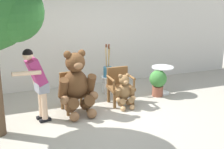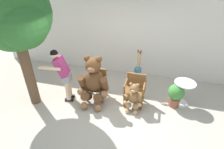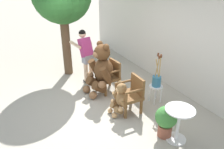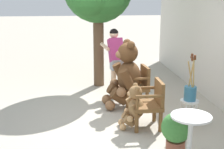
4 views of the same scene
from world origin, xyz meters
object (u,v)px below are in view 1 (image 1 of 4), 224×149
wooden_chair_right (120,85)px  white_stool (108,81)px  wooden_chair_left (73,90)px  teddy_bear_large (77,84)px  teddy_bear_small (124,91)px  potted_plant (158,81)px  person_visitor (37,79)px  brush_bucket (108,70)px  round_side_table (162,77)px

wooden_chair_right → white_stool: bearing=92.6°
wooden_chair_left → teddy_bear_large: teddy_bear_large is taller
wooden_chair_right → teddy_bear_small: bearing=-90.3°
wooden_chair_left → potted_plant: bearing=3.3°
teddy_bear_small → person_visitor: size_ratio=0.52×
teddy_bear_small → brush_bucket: size_ratio=0.94×
person_visitor → white_stool: person_visitor is taller
wooden_chair_left → person_visitor: size_ratio=0.55×
wooden_chair_left → brush_bucket: brush_bucket is taller
wooden_chair_right → potted_plant: (1.10, 0.13, -0.07)m
person_visitor → round_side_table: person_visitor is taller
wooden_chair_right → white_stool: (-0.03, 0.75, -0.11)m
person_visitor → potted_plant: bearing=9.0°
person_visitor → white_stool: (1.92, 1.10, -0.56)m
wooden_chair_right → teddy_bear_large: teddy_bear_large is taller
teddy_bear_large → round_side_table: size_ratio=1.98×
teddy_bear_small → person_visitor: 2.03m
teddy_bear_small → white_stool: size_ratio=1.75×
wooden_chair_right → round_side_table: 1.32m
teddy_bear_large → white_stool: teddy_bear_large is taller
potted_plant → wooden_chair_right: bearing=-173.3°
teddy_bear_large → wooden_chair_left: bearing=92.6°
wooden_chair_left → teddy_bear_small: size_ratio=1.07×
wooden_chair_left → person_visitor: 1.01m
white_stool → potted_plant: potted_plant is taller
teddy_bear_small → wooden_chair_right: bearing=89.7°
wooden_chair_left → teddy_bear_large: (0.01, -0.26, 0.24)m
potted_plant → teddy_bear_small: bearing=-159.4°
person_visitor → brush_bucket: size_ratio=1.81×
teddy_bear_small → wooden_chair_left: bearing=165.8°
teddy_bear_large → round_side_table: (2.41, 0.52, -0.25)m
white_stool → teddy_bear_large: bearing=-137.0°
teddy_bear_large → potted_plant: 2.27m
white_stool → brush_bucket: size_ratio=0.54×
teddy_bear_small → round_side_table: 1.41m
brush_bucket → wooden_chair_left: bearing=-145.5°
teddy_bear_large → brush_bucket: bearing=43.0°
wooden_chair_right → teddy_bear_large: size_ratio=0.60×
wooden_chair_left → teddy_bear_large: size_ratio=0.60×
wooden_chair_left → white_stool: wooden_chair_left is taller
teddy_bear_large → teddy_bear_small: size_ratio=1.77×
teddy_bear_small → white_stool: bearing=91.8°
wooden_chair_right → brush_bucket: size_ratio=1.00×
potted_plant → round_side_table: bearing=34.5°
brush_bucket → white_stool: bearing=-152.7°
teddy_bear_large → teddy_bear_small: (1.11, -0.03, -0.30)m
person_visitor → white_stool: size_ratio=3.38×
white_stool → round_side_table: round_side_table is taller
wooden_chair_right → white_stool: 0.76m
wooden_chair_right → teddy_bear_small: 0.29m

